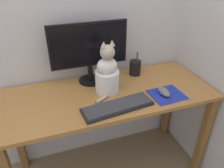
% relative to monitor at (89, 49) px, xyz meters
% --- Properties ---
extents(ground_plane, '(12.00, 12.00, 0.00)m').
position_rel_monitor_xyz_m(ground_plane, '(0.07, -0.19, -0.98)').
color(ground_plane, '#847056').
extents(wall_back, '(7.00, 0.04, 2.50)m').
position_rel_monitor_xyz_m(wall_back, '(0.07, 0.13, 0.27)').
color(wall_back, silver).
rests_on(wall_back, ground_plane).
extents(wall_side_right, '(0.04, 7.00, 2.50)m').
position_rel_monitor_xyz_m(wall_side_right, '(0.79, -0.19, 0.27)').
color(wall_side_right, silver).
rests_on(wall_side_right, ground_plane).
extents(desk, '(1.38, 0.57, 0.73)m').
position_rel_monitor_xyz_m(desk, '(0.07, -0.19, -0.35)').
color(desk, '#A87038').
rests_on(desk, ground_plane).
extents(monitor, '(0.52, 0.17, 0.42)m').
position_rel_monitor_xyz_m(monitor, '(0.00, 0.00, 0.00)').
color(monitor, black).
rests_on(monitor, desk).
extents(keyboard, '(0.44, 0.18, 0.02)m').
position_rel_monitor_xyz_m(keyboard, '(0.07, -0.36, -0.23)').
color(keyboard, black).
rests_on(keyboard, desk).
extents(mousepad_right, '(0.22, 0.20, 0.00)m').
position_rel_monitor_xyz_m(mousepad_right, '(0.42, -0.33, -0.24)').
color(mousepad_right, '#1E2D9E').
rests_on(mousepad_right, desk).
extents(computer_mouse_right, '(0.06, 0.11, 0.04)m').
position_rel_monitor_xyz_m(computer_mouse_right, '(0.40, -0.33, -0.22)').
color(computer_mouse_right, slate).
rests_on(computer_mouse_right, mousepad_right).
extents(cat, '(0.21, 0.22, 0.35)m').
position_rel_monitor_xyz_m(cat, '(0.07, -0.17, -0.11)').
color(cat, white).
rests_on(cat, desk).
extents(pen_cup, '(0.08, 0.08, 0.18)m').
position_rel_monitor_xyz_m(pen_cup, '(0.34, -0.01, -0.19)').
color(pen_cup, black).
rests_on(pen_cup, desk).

